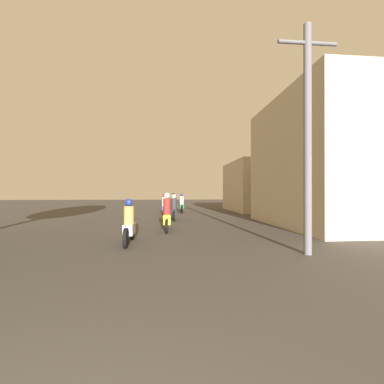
# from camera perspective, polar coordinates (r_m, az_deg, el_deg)

# --- Properties ---
(motorcycle_silver) EXTENTS (0.60, 1.94, 1.44)m
(motorcycle_silver) POSITION_cam_1_polar(r_m,az_deg,el_deg) (8.44, -13.79, -7.23)
(motorcycle_silver) COLOR black
(motorcycle_silver) RESTS_ON ground_plane
(motorcycle_yellow) EXTENTS (0.60, 1.96, 1.62)m
(motorcycle_yellow) POSITION_cam_1_polar(r_m,az_deg,el_deg) (11.03, -5.60, -5.22)
(motorcycle_yellow) COLOR black
(motorcycle_yellow) RESTS_ON ground_plane
(motorcycle_black) EXTENTS (0.60, 2.08, 1.53)m
(motorcycle_black) POSITION_cam_1_polar(r_m,az_deg,el_deg) (15.31, -4.05, -3.95)
(motorcycle_black) COLOR black
(motorcycle_black) RESTS_ON ground_plane
(motorcycle_blue) EXTENTS (0.60, 2.03, 1.54)m
(motorcycle_blue) POSITION_cam_1_polar(r_m,az_deg,el_deg) (18.60, -6.20, -3.25)
(motorcycle_blue) COLOR black
(motorcycle_blue) RESTS_ON ground_plane
(motorcycle_green) EXTENTS (0.60, 2.13, 1.57)m
(motorcycle_green) POSITION_cam_1_polar(r_m,az_deg,el_deg) (21.05, -2.31, -2.88)
(motorcycle_green) COLOR black
(motorcycle_green) RESTS_ON ground_plane
(motorcycle_red) EXTENTS (0.60, 1.94, 1.58)m
(motorcycle_red) POSITION_cam_1_polar(r_m,az_deg,el_deg) (24.99, -4.15, -2.43)
(motorcycle_red) COLOR black
(motorcycle_red) RESTS_ON ground_plane
(building_right_near) EXTENTS (5.87, 7.71, 6.26)m
(building_right_near) POSITION_cam_1_polar(r_m,az_deg,el_deg) (14.52, 28.97, 5.81)
(building_right_near) COLOR beige
(building_right_near) RESTS_ON ground_plane
(building_right_far) EXTENTS (5.69, 7.12, 4.34)m
(building_right_far) POSITION_cam_1_polar(r_m,az_deg,el_deg) (23.83, 15.40, 1.16)
(building_right_far) COLOR beige
(building_right_far) RESTS_ON ground_plane
(utility_pole_near) EXTENTS (1.60, 0.20, 6.07)m
(utility_pole_near) POSITION_cam_1_polar(r_m,az_deg,el_deg) (7.55, 24.31, 11.83)
(utility_pole_near) COLOR slate
(utility_pole_near) RESTS_ON ground_plane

